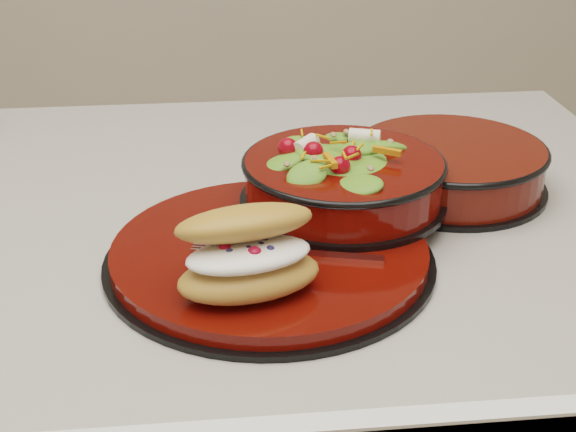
{
  "coord_description": "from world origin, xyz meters",
  "views": [
    {
      "loc": [
        0.09,
        -0.8,
        1.29
      ],
      "look_at": [
        0.17,
        -0.11,
        0.94
      ],
      "focal_mm": 50.0,
      "sensor_mm": 36.0,
      "label": 1
    }
  ],
  "objects": [
    {
      "name": "dinner_plate",
      "position": [
        0.15,
        -0.13,
        0.91
      ],
      "size": [
        0.32,
        0.32,
        0.02
      ],
      "rotation": [
        0.0,
        0.0,
        0.01
      ],
      "color": "black",
      "rests_on": "island_counter"
    },
    {
      "name": "extra_bowl",
      "position": [
        0.37,
        0.02,
        0.93
      ],
      "size": [
        0.22,
        0.22,
        0.05
      ],
      "rotation": [
        0.0,
        0.0,
        -0.35
      ],
      "color": "black",
      "rests_on": "island_counter"
    },
    {
      "name": "salad_bowl",
      "position": [
        0.23,
        -0.04,
        0.95
      ],
      "size": [
        0.22,
        0.22,
        0.09
      ],
      "rotation": [
        0.0,
        0.0,
        0.39
      ],
      "color": "black",
      "rests_on": "dinner_plate"
    },
    {
      "name": "croissant",
      "position": [
        0.12,
        -0.21,
        0.96
      ],
      "size": [
        0.14,
        0.11,
        0.07
      ],
      "rotation": [
        0.0,
        0.0,
        0.21
      ],
      "color": "#C4803C",
      "rests_on": "dinner_plate"
    },
    {
      "name": "fork",
      "position": [
        0.16,
        -0.15,
        0.92
      ],
      "size": [
        0.16,
        0.06,
        0.0
      ],
      "rotation": [
        0.0,
        0.0,
        1.32
      ],
      "color": "silver",
      "rests_on": "dinner_plate"
    }
  ]
}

